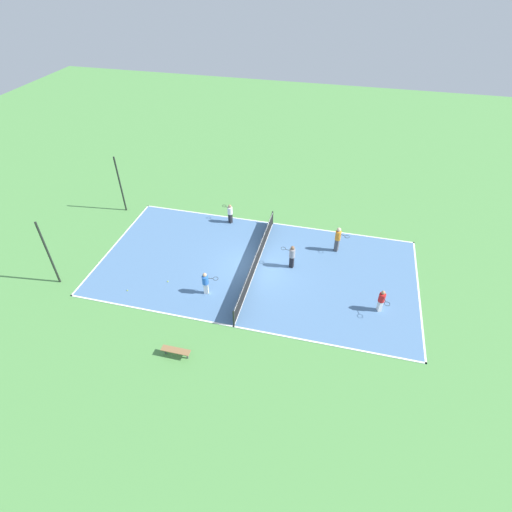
{
  "coord_description": "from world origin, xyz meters",
  "views": [
    {
      "loc": [
        -18.31,
        -4.51,
        16.2
      ],
      "look_at": [
        0.0,
        0.0,
        0.9
      ],
      "focal_mm": 28.0,
      "sensor_mm": 36.0,
      "label": 1
    }
  ],
  "objects_px": {
    "player_coach_red": "(381,300)",
    "tennis_ball_midcourt": "(127,290)",
    "tennis_net": "(256,260)",
    "player_near_blue": "(206,282)",
    "fence_post_back_right": "(120,185)",
    "fence_post_back_left": "(48,254)",
    "player_far_white": "(230,213)",
    "player_center_orange": "(338,238)",
    "player_baseline_gray": "(292,255)",
    "bench": "(176,351)",
    "tennis_ball_near_net": "(168,281)"
  },
  "relations": [
    {
      "from": "tennis_ball_midcourt",
      "to": "fence_post_back_right",
      "type": "distance_m",
      "value": 9.27
    },
    {
      "from": "player_far_white",
      "to": "tennis_ball_midcourt",
      "type": "distance_m",
      "value": 9.08
    },
    {
      "from": "player_near_blue",
      "to": "player_coach_red",
      "type": "height_order",
      "value": "player_near_blue"
    },
    {
      "from": "bench",
      "to": "player_coach_red",
      "type": "height_order",
      "value": "player_coach_red"
    },
    {
      "from": "fence_post_back_left",
      "to": "fence_post_back_right",
      "type": "relative_size",
      "value": 1.0
    },
    {
      "from": "player_far_white",
      "to": "fence_post_back_right",
      "type": "height_order",
      "value": "fence_post_back_right"
    },
    {
      "from": "fence_post_back_left",
      "to": "player_baseline_gray",
      "type": "bearing_deg",
      "value": -70.65
    },
    {
      "from": "player_center_orange",
      "to": "bench",
      "type": "bearing_deg",
      "value": -102.63
    },
    {
      "from": "player_far_white",
      "to": "fence_post_back_right",
      "type": "distance_m",
      "value": 8.2
    },
    {
      "from": "player_coach_red",
      "to": "tennis_ball_midcourt",
      "type": "xyz_separation_m",
      "value": [
        -1.9,
        14.2,
        -0.79
      ]
    },
    {
      "from": "tennis_net",
      "to": "player_far_white",
      "type": "distance_m",
      "value": 5.28
    },
    {
      "from": "tennis_net",
      "to": "player_near_blue",
      "type": "height_order",
      "value": "player_near_blue"
    },
    {
      "from": "tennis_ball_midcourt",
      "to": "fence_post_back_right",
      "type": "bearing_deg",
      "value": 28.45
    },
    {
      "from": "player_baseline_gray",
      "to": "fence_post_back_left",
      "type": "distance_m",
      "value": 14.02
    },
    {
      "from": "player_near_blue",
      "to": "player_baseline_gray",
      "type": "distance_m",
      "value": 5.55
    },
    {
      "from": "player_near_blue",
      "to": "player_far_white",
      "type": "height_order",
      "value": "player_near_blue"
    },
    {
      "from": "bench",
      "to": "player_coach_red",
      "type": "relative_size",
      "value": 1.0
    },
    {
      "from": "player_far_white",
      "to": "tennis_ball_midcourt",
      "type": "xyz_separation_m",
      "value": [
        -8.21,
        3.79,
        -0.8
      ]
    },
    {
      "from": "tennis_net",
      "to": "player_coach_red",
      "type": "bearing_deg",
      "value": -104.72
    },
    {
      "from": "player_baseline_gray",
      "to": "player_far_white",
      "type": "relative_size",
      "value": 1.1
    },
    {
      "from": "player_center_orange",
      "to": "player_baseline_gray",
      "type": "bearing_deg",
      "value": -116.79
    },
    {
      "from": "tennis_net",
      "to": "player_far_white",
      "type": "bearing_deg",
      "value": 34.24
    },
    {
      "from": "player_center_orange",
      "to": "player_coach_red",
      "type": "height_order",
      "value": "player_center_orange"
    },
    {
      "from": "tennis_ball_near_net",
      "to": "bench",
      "type": "bearing_deg",
      "value": -151.96
    },
    {
      "from": "fence_post_back_left",
      "to": "player_near_blue",
      "type": "bearing_deg",
      "value": -82.53
    },
    {
      "from": "player_coach_red",
      "to": "player_baseline_gray",
      "type": "bearing_deg",
      "value": -138.27
    },
    {
      "from": "tennis_ball_near_net",
      "to": "tennis_ball_midcourt",
      "type": "relative_size",
      "value": 1.0
    },
    {
      "from": "tennis_net",
      "to": "bench",
      "type": "bearing_deg",
      "value": 163.59
    },
    {
      "from": "player_near_blue",
      "to": "tennis_ball_near_net",
      "type": "xyz_separation_m",
      "value": [
        0.34,
        2.57,
        -0.82
      ]
    },
    {
      "from": "tennis_ball_midcourt",
      "to": "fence_post_back_right",
      "type": "xyz_separation_m",
      "value": [
        7.94,
        4.3,
        2.09
      ]
    },
    {
      "from": "player_near_blue",
      "to": "fence_post_back_left",
      "type": "relative_size",
      "value": 0.35
    },
    {
      "from": "bench",
      "to": "player_near_blue",
      "type": "relative_size",
      "value": 0.96
    },
    {
      "from": "player_center_orange",
      "to": "player_baseline_gray",
      "type": "distance_m",
      "value": 3.46
    },
    {
      "from": "bench",
      "to": "player_far_white",
      "type": "xyz_separation_m",
      "value": [
        11.8,
        0.77,
        0.47
      ]
    },
    {
      "from": "tennis_ball_near_net",
      "to": "tennis_net",
      "type": "bearing_deg",
      "value": -61.54
    },
    {
      "from": "bench",
      "to": "player_baseline_gray",
      "type": "height_order",
      "value": "player_baseline_gray"
    },
    {
      "from": "player_center_orange",
      "to": "tennis_ball_near_net",
      "type": "relative_size",
      "value": 26.38
    },
    {
      "from": "player_far_white",
      "to": "fence_post_back_right",
      "type": "relative_size",
      "value": 0.34
    },
    {
      "from": "fence_post_back_right",
      "to": "player_far_white",
      "type": "bearing_deg",
      "value": -88.09
    },
    {
      "from": "tennis_net",
      "to": "tennis_ball_midcourt",
      "type": "height_order",
      "value": "tennis_net"
    },
    {
      "from": "player_coach_red",
      "to": "fence_post_back_right",
      "type": "distance_m",
      "value": 19.51
    },
    {
      "from": "bench",
      "to": "player_center_orange",
      "type": "relative_size",
      "value": 0.81
    },
    {
      "from": "bench",
      "to": "player_center_orange",
      "type": "xyz_separation_m",
      "value": [
        10.3,
        -6.88,
        0.68
      ]
    },
    {
      "from": "player_near_blue",
      "to": "fence_post_back_right",
      "type": "height_order",
      "value": "fence_post_back_right"
    },
    {
      "from": "player_near_blue",
      "to": "player_baseline_gray",
      "type": "relative_size",
      "value": 0.94
    },
    {
      "from": "fence_post_back_right",
      "to": "tennis_ball_near_net",
      "type": "bearing_deg",
      "value": -136.76
    },
    {
      "from": "player_coach_red",
      "to": "fence_post_back_right",
      "type": "height_order",
      "value": "fence_post_back_right"
    },
    {
      "from": "bench",
      "to": "tennis_net",
      "type": "bearing_deg",
      "value": -106.41
    },
    {
      "from": "player_center_orange",
      "to": "player_baseline_gray",
      "type": "height_order",
      "value": "player_center_orange"
    },
    {
      "from": "fence_post_back_left",
      "to": "tennis_ball_near_net",
      "type": "bearing_deg",
      "value": -76.58
    }
  ]
}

